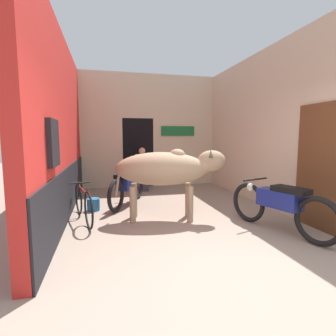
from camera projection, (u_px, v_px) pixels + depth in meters
ground_plane at (231, 272)px, 3.01m from camera, size 30.00×30.00×0.00m
wall_left_shopfront at (61, 130)px, 4.98m from camera, size 0.25×5.55×3.48m
wall_back_with_doorway at (145, 139)px, 8.41m from camera, size 4.19×0.93×3.48m
wall_right_with_door at (265, 129)px, 5.95m from camera, size 0.22×5.55×3.48m
cow at (167, 169)px, 4.83m from camera, size 2.09×0.96×1.34m
motorcycle_near at (279, 204)px, 4.23m from camera, size 0.77×1.91×0.82m
motorcycle_far at (128, 186)px, 5.95m from camera, size 0.97×1.68×0.79m
bicycle at (83, 203)px, 4.81m from camera, size 0.54×1.60×0.66m
shopkeeper_seated at (143, 168)px, 7.57m from camera, size 0.40×0.33×1.24m
plastic_stool at (128, 183)px, 7.58m from camera, size 0.30×0.30×0.44m
bucket at (93, 204)px, 5.52m from camera, size 0.26×0.26×0.26m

